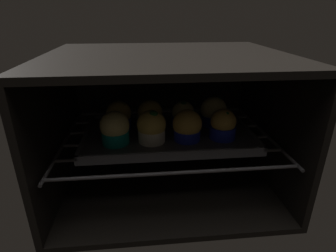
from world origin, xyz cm
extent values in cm
cube|color=black|center=(0.00, 22.00, -0.75)|extent=(59.00, 47.00, 1.50)
cube|color=black|center=(0.00, 22.00, 34.75)|extent=(59.00, 47.00, 1.50)
cube|color=black|center=(0.00, 44.75, 17.00)|extent=(59.00, 1.50, 34.00)
cube|color=black|center=(-28.75, 22.00, 17.00)|extent=(1.50, 47.00, 34.00)
cube|color=black|center=(28.75, 22.00, 17.00)|extent=(1.50, 47.00, 34.00)
cylinder|color=#4C494C|center=(0.00, 3.00, 13.60)|extent=(54.00, 0.80, 0.80)
cylinder|color=#4C494C|center=(0.00, 10.60, 13.60)|extent=(54.00, 0.80, 0.80)
cylinder|color=#4C494C|center=(0.00, 18.20, 13.60)|extent=(54.00, 0.80, 0.80)
cylinder|color=#4C494C|center=(0.00, 25.80, 13.60)|extent=(54.00, 0.80, 0.80)
cylinder|color=#4C494C|center=(0.00, 33.40, 13.60)|extent=(54.00, 0.80, 0.80)
cylinder|color=#4C494C|center=(0.00, 41.00, 13.60)|extent=(54.00, 0.80, 0.80)
cylinder|color=#4C494C|center=(-27.00, 22.00, 13.60)|extent=(0.80, 42.00, 0.80)
cylinder|color=#4C494C|center=(27.00, 22.00, 13.60)|extent=(0.80, 42.00, 0.80)
cube|color=#4C4C51|center=(0.00, 20.01, 14.60)|extent=(43.25, 25.58, 1.20)
cube|color=#4C4C51|center=(0.00, 7.61, 15.70)|extent=(43.25, 0.80, 1.00)
cube|color=#4C4C51|center=(0.00, 32.40, 15.70)|extent=(43.25, 0.80, 1.00)
cube|color=#4C4C51|center=(-21.23, 20.01, 15.70)|extent=(0.80, 25.58, 1.00)
cube|color=#4C4C51|center=(21.23, 20.01, 15.70)|extent=(0.80, 25.58, 1.00)
cylinder|color=#0C8C84|center=(-13.28, 15.29, 16.81)|extent=(6.60, 6.60, 3.22)
sphere|color=#E0CC7A|center=(-13.28, 15.29, 19.82)|extent=(7.06, 7.06, 7.06)
cylinder|color=silver|center=(-4.49, 15.41, 16.81)|extent=(6.60, 6.60, 3.22)
sphere|color=gold|center=(-4.49, 15.41, 19.71)|extent=(7.05, 7.05, 7.05)
sphere|color=#19511E|center=(-4.07, 14.70, 22.17)|extent=(2.56, 2.56, 2.56)
cylinder|color=#1928B7|center=(4.30, 15.49, 16.81)|extent=(6.60, 6.60, 3.22)
sphere|color=gold|center=(4.30, 15.49, 19.42)|extent=(7.25, 7.25, 7.25)
sphere|color=#1E6023|center=(5.41, 15.71, 21.56)|extent=(2.53, 2.53, 2.53)
cylinder|color=#1928B7|center=(13.43, 15.65, 16.81)|extent=(6.60, 6.60, 3.22)
sphere|color=gold|center=(13.43, 15.65, 19.67)|extent=(6.36, 6.36, 6.36)
sphere|color=#1E6023|center=(13.68, 14.63, 21.52)|extent=(2.16, 2.16, 2.16)
cylinder|color=#1928B7|center=(-12.92, 24.33, 16.81)|extent=(6.60, 6.60, 3.22)
sphere|color=gold|center=(-12.92, 24.33, 19.56)|extent=(6.74, 6.74, 6.74)
sphere|color=#1E6023|center=(-11.55, 23.73, 21.56)|extent=(1.71, 1.71, 1.71)
cylinder|color=silver|center=(-4.45, 24.19, 16.81)|extent=(6.60, 6.60, 3.22)
sphere|color=gold|center=(-4.45, 24.19, 19.52)|extent=(6.80, 6.80, 6.80)
cylinder|color=#1928B7|center=(4.67, 24.60, 16.81)|extent=(6.60, 6.60, 3.22)
sphere|color=#E0CC7A|center=(4.67, 24.60, 19.01)|extent=(6.31, 6.31, 6.31)
sphere|color=#1E6023|center=(4.64, 24.22, 21.26)|extent=(2.20, 2.20, 2.20)
cylinder|color=#1928B7|center=(13.17, 24.22, 16.81)|extent=(6.60, 6.60, 3.22)
sphere|color=#E0CC7A|center=(13.17, 24.22, 19.73)|extent=(7.24, 7.24, 7.24)
sphere|color=#1E6023|center=(14.41, 24.46, 22.50)|extent=(1.63, 1.63, 1.63)
camera|label=1|loc=(-6.59, -45.05, 44.98)|focal=28.96mm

